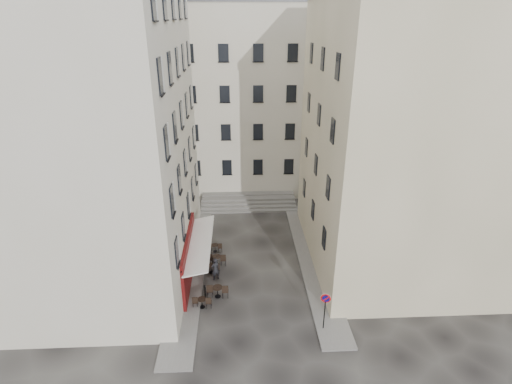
{
  "coord_description": "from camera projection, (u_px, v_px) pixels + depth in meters",
  "views": [
    {
      "loc": [
        -0.92,
        -22.28,
        17.03
      ],
      "look_at": [
        0.33,
        4.0,
        5.29
      ],
      "focal_mm": 28.0,
      "sensor_mm": 36.0,
      "label": 1
    }
  ],
  "objects": [
    {
      "name": "bollard_near",
      "position": [
        205.0,
        291.0,
        26.04
      ],
      "size": [
        0.12,
        0.12,
        0.98
      ],
      "color": "black",
      "rests_on": "ground"
    },
    {
      "name": "ground",
      "position": [
        254.0,
        286.0,
        27.3
      ],
      "size": [
        90.0,
        90.0,
        0.0
      ],
      "primitive_type": "plane",
      "color": "black",
      "rests_on": "ground"
    },
    {
      "name": "bollard_mid",
      "position": [
        208.0,
        261.0,
        29.23
      ],
      "size": [
        0.12,
        0.12,
        0.98
      ],
      "color": "black",
      "rests_on": "ground"
    },
    {
      "name": "cafe_storefront",
      "position": [
        190.0,
        257.0,
        27.26
      ],
      "size": [
        1.74,
        7.3,
        3.5
      ],
      "color": "#4B0A0D",
      "rests_on": "ground"
    },
    {
      "name": "bistro_table_b",
      "position": [
        218.0,
        291.0,
        26.08
      ],
      "size": [
        1.42,
        0.66,
        1.0
      ],
      "color": "black",
      "rests_on": "ground"
    },
    {
      "name": "bistro_table_a",
      "position": [
        202.0,
        302.0,
        25.17
      ],
      "size": [
        1.21,
        0.57,
        0.85
      ],
      "color": "black",
      "rests_on": "ground"
    },
    {
      "name": "sidewalk_right",
      "position": [
        312.0,
        259.0,
        30.21
      ],
      "size": [
        2.0,
        18.0,
        0.12
      ],
      "primitive_type": "cube",
      "color": "slate",
      "rests_on": "ground"
    },
    {
      "name": "building_back",
      "position": [
        236.0,
        97.0,
        40.8
      ],
      "size": [
        18.2,
        10.2,
        18.6
      ],
      "color": "beige",
      "rests_on": "ground"
    },
    {
      "name": "building_right",
      "position": [
        405.0,
        138.0,
        27.16
      ],
      "size": [
        12.2,
        14.2,
        18.6
      ],
      "color": "tan",
      "rests_on": "ground"
    },
    {
      "name": "sidewalk_left",
      "position": [
        193.0,
        255.0,
        30.73
      ],
      "size": [
        2.0,
        22.0,
        0.12
      ],
      "primitive_type": "cube",
      "color": "slate",
      "rests_on": "ground"
    },
    {
      "name": "bistro_table_e",
      "position": [
        215.0,
        247.0,
        31.14
      ],
      "size": [
        1.13,
        0.53,
        0.79
      ],
      "color": "black",
      "rests_on": "ground"
    },
    {
      "name": "pedestrian",
      "position": [
        215.0,
        269.0,
        27.7
      ],
      "size": [
        0.74,
        0.68,
        1.71
      ],
      "primitive_type": "imported",
      "rotation": [
        0.0,
        0.0,
        3.71
      ],
      "color": "black",
      "rests_on": "ground"
    },
    {
      "name": "stone_steps",
      "position": [
        248.0,
        202.0,
        38.61
      ],
      "size": [
        9.0,
        3.15,
        0.8
      ],
      "color": "slate",
      "rests_on": "ground"
    },
    {
      "name": "bistro_table_d",
      "position": [
        217.0,
        259.0,
        29.44
      ],
      "size": [
        1.37,
        0.64,
        0.96
      ],
      "color": "black",
      "rests_on": "ground"
    },
    {
      "name": "building_left",
      "position": [
        87.0,
        130.0,
        25.39
      ],
      "size": [
        12.2,
        16.2,
        20.6
      ],
      "color": "beige",
      "rests_on": "ground"
    },
    {
      "name": "no_parking_sign",
      "position": [
        325.0,
        305.0,
        22.82
      ],
      "size": [
        0.57,
        0.19,
        2.58
      ],
      "rotation": [
        0.0,
        0.0,
        -0.27
      ],
      "color": "black",
      "rests_on": "ground"
    },
    {
      "name": "bistro_table_c",
      "position": [
        211.0,
        268.0,
        28.58
      ],
      "size": [
        1.21,
        0.57,
        0.85
      ],
      "color": "black",
      "rests_on": "ground"
    },
    {
      "name": "bollard_far",
      "position": [
        211.0,
        236.0,
        32.42
      ],
      "size": [
        0.12,
        0.12,
        0.98
      ],
      "color": "black",
      "rests_on": "ground"
    }
  ]
}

